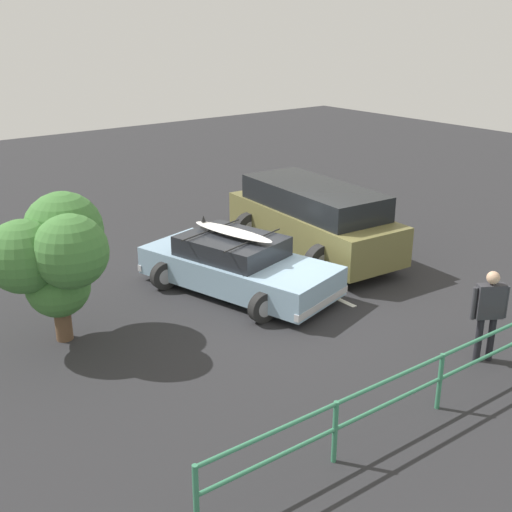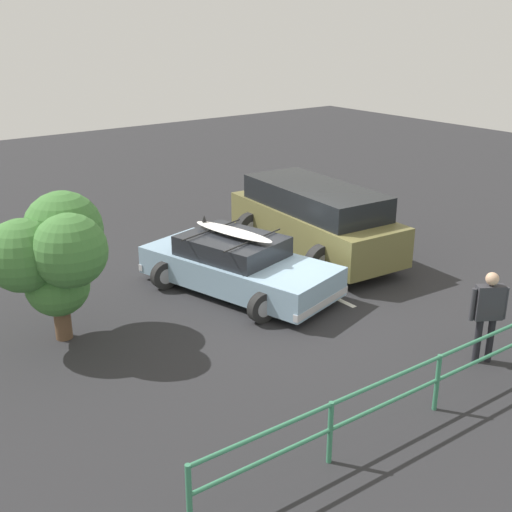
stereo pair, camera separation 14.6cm
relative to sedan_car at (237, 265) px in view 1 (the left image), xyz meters
name	(u,v)px [view 1 (the left image)]	position (x,y,z in m)	size (l,w,h in m)	color
ground_plane	(287,293)	(-0.74, 0.74, -0.58)	(44.00, 44.00, 0.02)	#28282B
parking_stripe	(287,275)	(-1.36, 0.04, -0.56)	(4.19, 0.12, 0.00)	silver
sedan_car	(237,265)	(0.00, 0.00, 0.00)	(2.98, 4.54, 1.45)	#8CADC6
suv_car	(312,219)	(-2.70, -0.64, 0.35)	(2.89, 5.04, 1.74)	brown
person_bystander	(489,308)	(-1.50, 4.93, 0.40)	(0.54, 0.39, 1.60)	black
railing_fence	(441,372)	(0.28, 5.36, 0.05)	(8.32, 0.32, 0.90)	#387F5B
bush_near_left	(55,252)	(3.77, -0.10, 1.10)	(2.17, 2.17, 2.60)	brown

